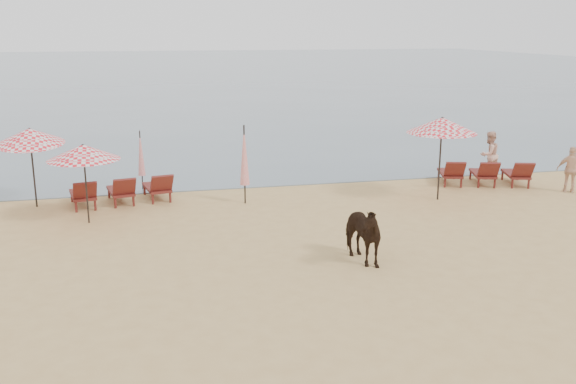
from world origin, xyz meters
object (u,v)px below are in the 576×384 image
lounger_cluster_right (484,173)px  umbrella_closed_right (244,156)px  beachgoer_right_a (489,155)px  lounger_cluster_left (122,190)px  umbrella_closed_left (141,154)px  umbrella_open_left_b (30,136)px  umbrella_open_right (442,125)px  cow (359,232)px  beachgoer_right_b (571,170)px  umbrella_open_left_a (83,152)px

lounger_cluster_right → umbrella_closed_right: 8.87m
umbrella_closed_right → beachgoer_right_a: umbrella_closed_right is taller
lounger_cluster_left → lounger_cluster_right: 12.67m
umbrella_closed_left → lounger_cluster_left: bearing=-109.8°
umbrella_open_left_b → umbrella_open_right: 12.98m
lounger_cluster_left → beachgoer_right_a: (13.43, 0.79, 0.42)m
cow → umbrella_closed_right: bearing=95.8°
cow → umbrella_open_right: bearing=36.5°
lounger_cluster_right → beachgoer_right_b: 2.86m
umbrella_open_left_a → umbrella_open_left_b: 2.79m
umbrella_open_right → umbrella_closed_right: bearing=-164.7°
umbrella_open_left_a → cow: (6.62, -4.79, -1.35)m
umbrella_open_right → umbrella_open_left_a: bearing=-155.3°
lounger_cluster_left → beachgoer_right_a: size_ratio=1.89×
beachgoer_right_a → umbrella_closed_left: bearing=-23.6°
umbrella_open_right → beachgoer_right_a: size_ratio=1.56×
lounger_cluster_left → umbrella_closed_right: bearing=-22.0°
umbrella_open_left_b → umbrella_closed_left: (3.31, 1.54, -0.98)m
umbrella_open_right → cow: 6.88m
umbrella_closed_left → umbrella_closed_right: 4.15m
lounger_cluster_left → umbrella_open_left_a: umbrella_open_left_a is taller
umbrella_open_right → beachgoer_right_a: umbrella_open_right is taller
umbrella_closed_right → umbrella_open_left_b: bearing=170.7°
umbrella_closed_left → beachgoer_right_a: umbrella_closed_left is taller
umbrella_open_right → cow: (-4.46, -4.94, -1.73)m
umbrella_closed_left → umbrella_closed_right: umbrella_closed_right is taller
cow → lounger_cluster_right: bearing=31.1°
lounger_cluster_left → umbrella_closed_right: umbrella_closed_right is taller
umbrella_open_right → umbrella_open_left_b: bearing=-165.1°
umbrella_closed_right → umbrella_closed_left: bearing=141.0°
lounger_cluster_right → umbrella_closed_left: 12.22m
lounger_cluster_left → umbrella_closed_right: (3.88, -0.79, 1.10)m
umbrella_open_left_b → beachgoer_right_b: umbrella_open_left_b is taller
cow → beachgoer_right_a: 10.75m
umbrella_open_left_b → umbrella_closed_right: umbrella_open_left_b is taller
lounger_cluster_right → umbrella_open_left_a: size_ratio=1.47×
lounger_cluster_left → beachgoer_right_b: bearing=-17.6°
umbrella_open_left_a → umbrella_closed_right: (4.79, 1.11, -0.52)m
lounger_cluster_left → umbrella_open_right: size_ratio=1.22×
umbrella_closed_left → beachgoer_right_b: 14.85m
umbrella_closed_right → beachgoer_right_a: bearing=9.4°
lounger_cluster_right → umbrella_open_right: umbrella_open_right is taller
lounger_cluster_left → beachgoer_right_b: beachgoer_right_b is taller
umbrella_closed_left → umbrella_open_left_b: bearing=-155.0°
lounger_cluster_right → umbrella_open_left_a: (-13.58, -1.60, 1.63)m
lounger_cluster_left → umbrella_closed_left: (0.66, 1.82, 0.82)m
umbrella_open_left_a → umbrella_closed_right: bearing=6.9°
umbrella_closed_left → umbrella_closed_right: (3.22, -2.61, 0.29)m
umbrella_open_left_a → beachgoer_right_b: size_ratio=1.46×
umbrella_open_right → umbrella_closed_right: 6.43m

